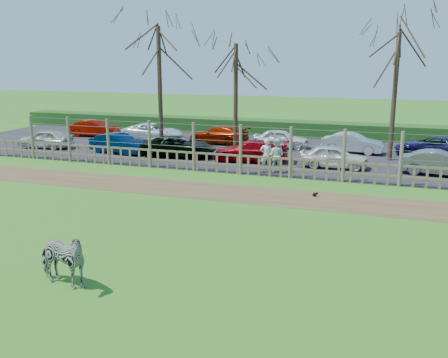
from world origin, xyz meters
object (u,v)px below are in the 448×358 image
(tree_mid, at_px, (236,72))
(car_3, at_px, (251,151))
(tree_right, at_px, (397,66))
(zebra, at_px, (61,259))
(car_0, at_px, (45,139))
(car_12, at_px, (434,147))
(car_5, at_px, (440,163))
(tree_left, at_px, (159,59))
(car_9, at_px, (218,135))
(car_4, at_px, (334,157))
(visitor_a, at_px, (266,155))
(car_10, at_px, (281,139))
(car_11, at_px, (352,143))
(car_7, at_px, (94,128))
(visitor_b, at_px, (276,156))
(car_8, at_px, (153,132))
(crow, at_px, (315,194))
(car_2, at_px, (179,146))
(car_1, at_px, (118,143))

(tree_mid, xyz_separation_m, car_3, (1.65, -2.40, -4.23))
(tree_mid, distance_m, tree_right, 9.02)
(zebra, height_order, car_0, zebra)
(car_12, bearing_deg, car_5, 7.54)
(tree_left, height_order, car_9, tree_left)
(car_3, bearing_deg, car_4, 80.97)
(visitor_a, distance_m, car_4, 3.79)
(zebra, relative_size, car_10, 0.49)
(tree_mid, bearing_deg, tree_right, 3.18)
(visitor_a, xyz_separation_m, car_11, (3.68, 6.88, -0.26))
(zebra, distance_m, car_7, 25.43)
(visitor_b, relative_size, car_12, 0.40)
(tree_left, xyz_separation_m, car_8, (-2.32, 3.43, -4.98))
(visitor_a, distance_m, crow, 4.85)
(zebra, height_order, crow, zebra)
(tree_mid, distance_m, car_3, 5.13)
(tree_left, bearing_deg, car_8, 124.02)
(car_9, bearing_deg, zebra, 15.54)
(tree_mid, bearing_deg, car_9, 127.12)
(tree_mid, xyz_separation_m, zebra, (1.39, -19.02, -4.14))
(tree_left, relative_size, car_9, 1.90)
(car_5, height_order, car_9, same)
(tree_left, bearing_deg, car_9, 56.58)
(car_3, bearing_deg, car_11, 124.80)
(visitor_a, xyz_separation_m, car_12, (8.26, 7.01, -0.26))
(tree_right, bearing_deg, car_5, -53.51)
(zebra, distance_m, car_2, 17.11)
(visitor_a, relative_size, car_9, 0.42)
(car_11, bearing_deg, car_0, 108.79)
(car_1, distance_m, car_9, 6.98)
(car_4, distance_m, car_11, 4.76)
(tree_mid, height_order, car_0, tree_mid)
(tree_left, relative_size, car_8, 1.82)
(visitor_a, height_order, car_10, visitor_a)
(crow, bearing_deg, tree_left, 145.08)
(car_1, height_order, car_7, same)
(car_9, bearing_deg, car_5, 74.60)
(car_5, bearing_deg, car_11, 50.96)
(tree_mid, bearing_deg, car_11, 17.42)
(car_4, height_order, car_7, same)
(car_0, height_order, car_4, same)
(visitor_a, bearing_deg, tree_left, -42.12)
(tree_left, bearing_deg, visitor_a, -26.17)
(tree_right, height_order, car_4, tree_right)
(tree_left, xyz_separation_m, car_4, (10.74, -1.60, -4.98))
(tree_mid, height_order, car_10, tree_mid)
(tree_left, relative_size, zebra, 4.54)
(car_8, bearing_deg, tree_right, -93.87)
(visitor_a, distance_m, car_10, 7.17)
(car_3, distance_m, car_5, 9.72)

